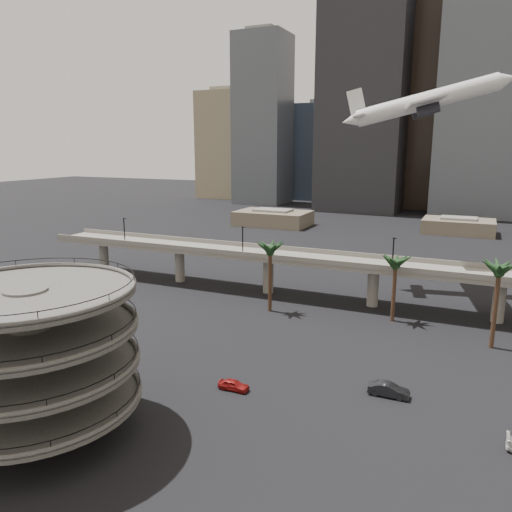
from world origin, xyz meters
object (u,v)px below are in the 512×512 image
at_px(airborne_jet, 425,102).
at_px(car_a, 234,385).
at_px(parking_ramp, 31,348).
at_px(car_b, 389,390).
at_px(overpass, 319,264).

bearing_deg(airborne_jet, car_a, -115.38).
xyz_separation_m(parking_ramp, airborne_jet, (29.29, 76.61, 29.44)).
bearing_deg(car_b, airborne_jet, 3.21).
bearing_deg(overpass, car_a, -87.41).
xyz_separation_m(airborne_jet, car_b, (3.92, -52.75, -38.45)).
relative_size(car_a, car_b, 0.80).
distance_m(overpass, car_b, 41.05).
height_order(airborne_jet, car_b, airborne_jet).
height_order(car_a, car_b, car_b).
xyz_separation_m(parking_ramp, overpass, (13.00, 59.00, -2.50)).
bearing_deg(car_a, car_b, -71.63).
bearing_deg(parking_ramp, overpass, 77.57).
height_order(overpass, airborne_jet, airborne_jet).
bearing_deg(car_a, parking_ramp, 138.08).
xyz_separation_m(parking_ramp, car_b, (33.21, 23.86, -9.00)).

